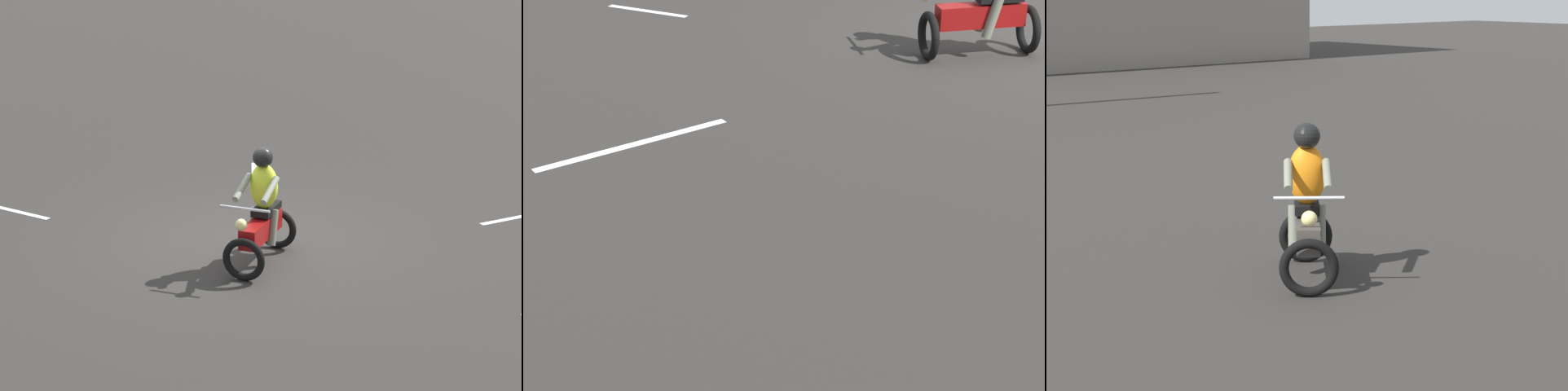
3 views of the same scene
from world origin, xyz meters
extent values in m
torus|color=black|center=(-0.43, 12.43, 0.30)|extent=(0.52, 0.46, 0.60)
torus|color=black|center=(0.40, 13.43, 0.30)|extent=(0.52, 0.46, 0.60)
cube|color=#4C4742|center=(-0.02, 12.93, 0.52)|extent=(0.89, 1.00, 0.28)
cube|color=black|center=(0.13, 13.10, 0.74)|extent=(0.56, 0.60, 0.10)
cylinder|color=silver|center=(-0.40, 12.47, 1.00)|extent=(0.56, 0.48, 0.04)
sphere|color=#F2E08C|center=(-0.48, 12.37, 0.82)|extent=(0.23, 0.23, 0.16)
ellipsoid|color=orange|center=(0.06, 13.02, 1.10)|extent=(0.49, 0.47, 0.64)
cylinder|color=slate|center=(-0.28, 12.92, 1.15)|extent=(0.42, 0.48, 0.27)
cylinder|color=slate|center=(0.02, 12.67, 1.15)|extent=(0.42, 0.48, 0.27)
cylinder|color=slate|center=(-0.06, 13.10, 0.52)|extent=(0.25, 0.27, 0.51)
cylinder|color=slate|center=(0.16, 12.92, 0.52)|extent=(0.25, 0.27, 0.51)
sphere|color=black|center=(0.04, 12.99, 1.52)|extent=(0.39, 0.39, 0.28)
camera|label=1|loc=(7.41, 11.98, 5.30)|focal=70.00mm
camera|label=2|loc=(-2.57, 12.75, 4.23)|focal=70.00mm
camera|label=3|loc=(-6.88, 5.15, 3.08)|focal=70.00mm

